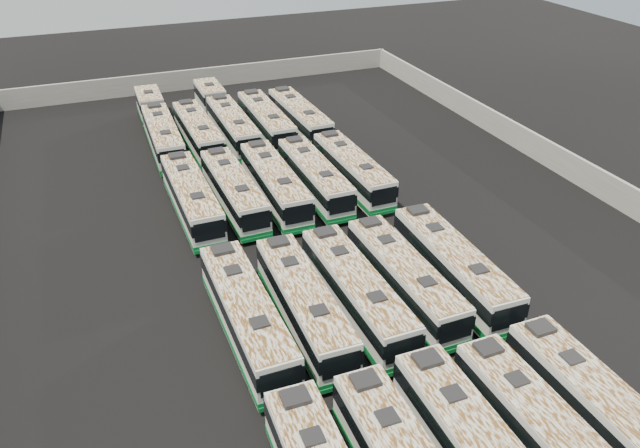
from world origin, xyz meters
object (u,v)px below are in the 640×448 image
Objects in this scene: bus_midfront_left at (304,304)px; bus_midback_right at (314,177)px; bus_midfront_far_right at (453,266)px; bus_midback_far_left at (192,198)px; bus_midback_far_right at (352,170)px; bus_midback_left at (234,191)px; bus_midback_center at (275,184)px; bus_back_right at (266,122)px; bus_back_left at (198,132)px; bus_front_right at (548,439)px; bus_front_far_right at (604,415)px; bus_midfront_far_left at (247,315)px; bus_back_center at (225,116)px; bus_back_far_left at (159,126)px; bus_back_far_right at (300,118)px; bus_midfront_right at (404,278)px; bus_midfront_center at (356,292)px.

bus_midfront_left is 15.87m from bus_midback_right.
bus_midfront_far_right is 1.01× the size of bus_midback_far_left.
bus_midback_far_right is (9.47, 14.64, -0.02)m from bus_midfront_left.
bus_midback_center reaches higher than bus_midback_left.
bus_back_left is at bearing -178.11° from bus_back_right.
bus_midback_far_left is (-3.20, 14.55, 0.02)m from bus_midfront_left.
bus_midfront_far_right is at bearing -90.67° from bus_midback_far_right.
bus_front_right is 39.33m from bus_back_right.
bus_back_right reaches higher than bus_midback_left.
bus_midfront_far_left is at bearing 135.13° from bus_front_far_right.
bus_midfront_left is at bearing -123.85° from bus_midback_far_right.
bus_midback_right is 15.58m from bus_back_center.
bus_back_center reaches higher than bus_midback_left.
bus_back_far_left is at bearing 112.72° from bus_midback_center.
bus_midback_right is at bearing -106.09° from bus_back_far_right.
bus_midback_far_right is 19.72m from bus_back_far_left.
bus_midback_far_left reaches higher than bus_midfront_left.
bus_back_far_left is at bearing 100.11° from bus_midback_left.
bus_back_center reaches higher than bus_midfront_left.
bus_front_far_right is at bearing -76.66° from bus_midfront_right.
bus_front_right is 0.64× the size of bus_back_far_left.
bus_front_far_right is at bearing -51.31° from bus_midfront_left.
bus_midback_right is (-3.18, 26.81, -0.03)m from bus_front_far_right.
bus_midfront_center reaches higher than bus_back_far_left.
bus_midback_far_left is 9.46m from bus_midback_right.
bus_back_far_right reaches higher than bus_back_left.
bus_midback_far_right is at bearing -0.25° from bus_midback_far_left.
bus_midfront_center reaches higher than bus_midfront_left.
bus_midfront_far_left reaches higher than bus_midfront_far_right.
bus_midback_far_left is 1.00× the size of bus_midback_center.
bus_midfront_far_right is at bearing -57.67° from bus_midback_left.
bus_midfront_left is 0.98× the size of bus_midfront_far_right.
bus_midfront_far_left is 30.32m from bus_back_center.
bus_midback_far_left reaches higher than bus_midfront_right.
bus_back_right reaches higher than bus_midfront_right.
bus_midfront_center is 0.99× the size of bus_back_far_right.
bus_midback_left is at bearing 77.15° from bus_midfront_far_left.
bus_midfront_center is 0.65× the size of bus_back_far_left.
bus_midback_left reaches higher than bus_midback_right.
bus_back_far_right is at bearing 89.53° from bus_front_far_right.
bus_midback_center is (-0.07, 14.57, 0.01)m from bus_midfront_center.
bus_midback_left is at bearing 109.15° from bus_front_far_right.
bus_midback_left is at bearing -77.45° from bus_back_far_left.
bus_midfront_center reaches higher than bus_back_left.
bus_midfront_left is 0.99× the size of bus_midback_center.
bus_midback_center reaches higher than bus_midback_right.
bus_midfront_right is 0.97× the size of bus_back_far_right.
bus_back_center is at bearing 77.36° from bus_midfront_far_left.
bus_midfront_center is (-6.32, 12.15, 0.00)m from bus_front_far_right.
bus_front_far_right is at bearing -81.56° from bus_back_center.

